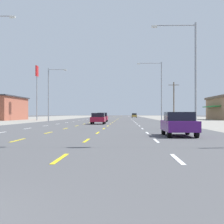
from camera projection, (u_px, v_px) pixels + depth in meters
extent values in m
plane|color=#4C4C4F|center=(106.00, 121.00, 70.12)|extent=(572.00, 572.00, 0.00)
cube|color=white|center=(0.00, 133.00, 26.34)|extent=(0.14, 2.60, 0.01)
cube|color=white|center=(28.00, 128.00, 33.84)|extent=(0.14, 2.60, 0.01)
cube|color=white|center=(45.00, 126.00, 41.33)|extent=(0.14, 2.60, 0.01)
cube|color=white|center=(58.00, 124.00, 48.83)|extent=(0.14, 2.60, 0.01)
cube|color=white|center=(67.00, 123.00, 56.32)|extent=(0.14, 2.60, 0.01)
cube|color=white|center=(74.00, 122.00, 63.82)|extent=(0.14, 2.60, 0.01)
cube|color=white|center=(79.00, 121.00, 71.31)|extent=(0.14, 2.60, 0.01)
cube|color=white|center=(83.00, 120.00, 78.81)|extent=(0.14, 2.60, 0.01)
cube|color=white|center=(87.00, 120.00, 86.30)|extent=(0.14, 2.60, 0.01)
cube|color=white|center=(90.00, 119.00, 93.80)|extent=(0.14, 2.60, 0.01)
cube|color=white|center=(93.00, 119.00, 101.29)|extent=(0.14, 2.60, 0.01)
cube|color=white|center=(95.00, 118.00, 108.78)|extent=(0.14, 2.60, 0.01)
cube|color=white|center=(97.00, 118.00, 116.28)|extent=(0.14, 2.60, 0.01)
cube|color=white|center=(99.00, 118.00, 123.77)|extent=(0.14, 2.60, 0.01)
cube|color=white|center=(100.00, 118.00, 131.27)|extent=(0.14, 2.60, 0.01)
cube|color=white|center=(102.00, 117.00, 138.76)|extent=(0.14, 2.60, 0.01)
cube|color=white|center=(103.00, 117.00, 146.26)|extent=(0.14, 2.60, 0.01)
cube|color=white|center=(104.00, 117.00, 153.75)|extent=(0.14, 2.60, 0.01)
cube|color=white|center=(105.00, 117.00, 161.25)|extent=(0.14, 2.60, 0.01)
cube|color=white|center=(106.00, 117.00, 168.74)|extent=(0.14, 2.60, 0.01)
cube|color=white|center=(107.00, 117.00, 176.24)|extent=(0.14, 2.60, 0.01)
cube|color=white|center=(107.00, 117.00, 183.73)|extent=(0.14, 2.60, 0.01)
cube|color=white|center=(108.00, 116.00, 191.23)|extent=(0.14, 2.60, 0.01)
cube|color=white|center=(109.00, 116.00, 198.72)|extent=(0.14, 2.60, 0.01)
cube|color=white|center=(109.00, 116.00, 206.22)|extent=(0.14, 2.60, 0.01)
cube|color=white|center=(110.00, 116.00, 213.71)|extent=(0.14, 2.60, 0.01)
cube|color=white|center=(110.00, 116.00, 221.21)|extent=(0.14, 2.60, 0.01)
cube|color=yellow|center=(18.00, 140.00, 18.72)|extent=(0.14, 2.60, 0.01)
cube|color=yellow|center=(49.00, 133.00, 26.21)|extent=(0.14, 2.60, 0.01)
cube|color=yellow|center=(66.00, 129.00, 33.71)|extent=(0.14, 2.60, 0.01)
cube|color=yellow|center=(76.00, 126.00, 41.20)|extent=(0.14, 2.60, 0.01)
cube|color=yellow|center=(84.00, 124.00, 48.70)|extent=(0.14, 2.60, 0.01)
cube|color=yellow|center=(90.00, 123.00, 56.19)|extent=(0.14, 2.60, 0.01)
cube|color=yellow|center=(94.00, 122.00, 63.69)|extent=(0.14, 2.60, 0.01)
cube|color=yellow|center=(97.00, 121.00, 71.18)|extent=(0.14, 2.60, 0.01)
cube|color=yellow|center=(100.00, 120.00, 78.68)|extent=(0.14, 2.60, 0.01)
cube|color=yellow|center=(102.00, 120.00, 86.17)|extent=(0.14, 2.60, 0.01)
cube|color=yellow|center=(104.00, 119.00, 93.67)|extent=(0.14, 2.60, 0.01)
cube|color=yellow|center=(105.00, 119.00, 101.16)|extent=(0.14, 2.60, 0.01)
cube|color=yellow|center=(107.00, 118.00, 108.66)|extent=(0.14, 2.60, 0.01)
cube|color=yellow|center=(108.00, 118.00, 116.15)|extent=(0.14, 2.60, 0.01)
cube|color=yellow|center=(109.00, 118.00, 123.65)|extent=(0.14, 2.60, 0.01)
cube|color=yellow|center=(110.00, 118.00, 131.14)|extent=(0.14, 2.60, 0.01)
cube|color=yellow|center=(111.00, 117.00, 138.64)|extent=(0.14, 2.60, 0.01)
cube|color=yellow|center=(112.00, 117.00, 146.13)|extent=(0.14, 2.60, 0.01)
cube|color=yellow|center=(112.00, 117.00, 153.63)|extent=(0.14, 2.60, 0.01)
cube|color=yellow|center=(113.00, 117.00, 161.12)|extent=(0.14, 2.60, 0.01)
cube|color=yellow|center=(113.00, 117.00, 168.62)|extent=(0.14, 2.60, 0.01)
cube|color=yellow|center=(114.00, 117.00, 176.11)|extent=(0.14, 2.60, 0.01)
cube|color=yellow|center=(114.00, 117.00, 183.61)|extent=(0.14, 2.60, 0.01)
cube|color=yellow|center=(115.00, 116.00, 191.10)|extent=(0.14, 2.60, 0.01)
cube|color=yellow|center=(115.00, 116.00, 198.60)|extent=(0.14, 2.60, 0.01)
cube|color=yellow|center=(116.00, 116.00, 206.09)|extent=(0.14, 2.60, 0.01)
cube|color=yellow|center=(116.00, 116.00, 213.59)|extent=(0.14, 2.60, 0.01)
cube|color=yellow|center=(116.00, 116.00, 221.08)|extent=(0.14, 2.60, 0.01)
cube|color=yellow|center=(60.00, 158.00, 11.10)|extent=(0.14, 2.60, 0.01)
cube|color=yellow|center=(86.00, 140.00, 18.59)|extent=(0.14, 2.60, 0.01)
cube|color=yellow|center=(98.00, 133.00, 26.09)|extent=(0.14, 2.60, 0.01)
cube|color=yellow|center=(104.00, 129.00, 33.58)|extent=(0.14, 2.60, 0.01)
cube|color=yellow|center=(108.00, 126.00, 41.08)|extent=(0.14, 2.60, 0.01)
cube|color=yellow|center=(111.00, 124.00, 48.57)|extent=(0.14, 2.60, 0.01)
cube|color=yellow|center=(112.00, 123.00, 56.07)|extent=(0.14, 2.60, 0.01)
cube|color=yellow|center=(114.00, 122.00, 63.56)|extent=(0.14, 2.60, 0.01)
cube|color=yellow|center=(115.00, 121.00, 71.06)|extent=(0.14, 2.60, 0.01)
cube|color=yellow|center=(116.00, 120.00, 78.55)|extent=(0.14, 2.60, 0.01)
cube|color=yellow|center=(117.00, 120.00, 86.05)|extent=(0.14, 2.60, 0.01)
cube|color=yellow|center=(118.00, 119.00, 93.54)|extent=(0.14, 2.60, 0.01)
cube|color=yellow|center=(118.00, 119.00, 101.04)|extent=(0.14, 2.60, 0.01)
cube|color=yellow|center=(119.00, 118.00, 108.53)|extent=(0.14, 2.60, 0.01)
cube|color=yellow|center=(119.00, 118.00, 116.03)|extent=(0.14, 2.60, 0.01)
cube|color=yellow|center=(120.00, 118.00, 123.52)|extent=(0.14, 2.60, 0.01)
cube|color=yellow|center=(120.00, 118.00, 131.02)|extent=(0.14, 2.60, 0.01)
cube|color=yellow|center=(120.00, 117.00, 138.51)|extent=(0.14, 2.60, 0.01)
cube|color=yellow|center=(120.00, 117.00, 146.01)|extent=(0.14, 2.60, 0.01)
cube|color=yellow|center=(121.00, 117.00, 153.50)|extent=(0.14, 2.60, 0.01)
cube|color=yellow|center=(121.00, 117.00, 161.00)|extent=(0.14, 2.60, 0.01)
cube|color=yellow|center=(121.00, 117.00, 168.49)|extent=(0.14, 2.60, 0.01)
cube|color=yellow|center=(121.00, 117.00, 175.99)|extent=(0.14, 2.60, 0.01)
cube|color=yellow|center=(121.00, 117.00, 183.48)|extent=(0.14, 2.60, 0.01)
cube|color=yellow|center=(122.00, 116.00, 190.98)|extent=(0.14, 2.60, 0.01)
cube|color=yellow|center=(122.00, 116.00, 198.47)|extent=(0.14, 2.60, 0.01)
cube|color=yellow|center=(122.00, 116.00, 205.97)|extent=(0.14, 2.60, 0.01)
cube|color=yellow|center=(122.00, 116.00, 213.46)|extent=(0.14, 2.60, 0.01)
cube|color=yellow|center=(122.00, 116.00, 220.95)|extent=(0.14, 2.60, 0.01)
cube|color=white|center=(177.00, 159.00, 10.97)|extent=(0.14, 2.60, 0.01)
cube|color=white|center=(156.00, 141.00, 18.46)|extent=(0.14, 2.60, 0.01)
cube|color=white|center=(147.00, 133.00, 25.96)|extent=(0.14, 2.60, 0.01)
cube|color=white|center=(142.00, 129.00, 33.45)|extent=(0.14, 2.60, 0.01)
cube|color=white|center=(139.00, 126.00, 40.95)|extent=(0.14, 2.60, 0.01)
cube|color=white|center=(137.00, 124.00, 48.44)|extent=(0.14, 2.60, 0.01)
cube|color=white|center=(136.00, 123.00, 55.94)|extent=(0.14, 2.60, 0.01)
cube|color=white|center=(134.00, 122.00, 63.43)|extent=(0.14, 2.60, 0.01)
cube|color=white|center=(133.00, 121.00, 70.93)|extent=(0.14, 2.60, 0.01)
cube|color=white|center=(133.00, 120.00, 78.42)|extent=(0.14, 2.60, 0.01)
cube|color=white|center=(132.00, 120.00, 85.92)|extent=(0.14, 2.60, 0.01)
cube|color=white|center=(131.00, 119.00, 93.41)|extent=(0.14, 2.60, 0.01)
cube|color=white|center=(131.00, 119.00, 100.91)|extent=(0.14, 2.60, 0.01)
cube|color=white|center=(131.00, 118.00, 108.40)|extent=(0.14, 2.60, 0.01)
cube|color=white|center=(130.00, 118.00, 115.90)|extent=(0.14, 2.60, 0.01)
cube|color=white|center=(130.00, 118.00, 123.39)|extent=(0.14, 2.60, 0.01)
cube|color=white|center=(130.00, 118.00, 130.89)|extent=(0.14, 2.60, 0.01)
cube|color=white|center=(130.00, 117.00, 138.38)|extent=(0.14, 2.60, 0.01)
cube|color=white|center=(129.00, 117.00, 145.88)|extent=(0.14, 2.60, 0.01)
cube|color=white|center=(129.00, 117.00, 153.37)|extent=(0.14, 2.60, 0.01)
cube|color=white|center=(129.00, 117.00, 160.87)|extent=(0.14, 2.60, 0.01)
cube|color=white|center=(129.00, 117.00, 168.36)|extent=(0.14, 2.60, 0.01)
cube|color=white|center=(129.00, 117.00, 175.86)|extent=(0.14, 2.60, 0.01)
cube|color=white|center=(129.00, 117.00, 183.35)|extent=(0.14, 2.60, 0.01)
cube|color=white|center=(128.00, 116.00, 190.85)|extent=(0.14, 2.60, 0.01)
cube|color=white|center=(128.00, 116.00, 198.34)|extent=(0.14, 2.60, 0.01)
cube|color=white|center=(128.00, 116.00, 205.84)|extent=(0.14, 2.60, 0.01)
cube|color=white|center=(128.00, 116.00, 213.33)|extent=(0.14, 2.60, 0.01)
cube|color=white|center=(128.00, 116.00, 220.83)|extent=(0.14, 2.60, 0.01)
cube|color=#4C196B|center=(179.00, 126.00, 22.31)|extent=(1.80, 4.50, 0.62)
cube|color=black|center=(179.00, 116.00, 22.21)|extent=(1.62, 2.10, 0.52)
cylinder|color=black|center=(163.00, 130.00, 23.89)|extent=(0.22, 0.64, 0.64)
cylinder|color=black|center=(187.00, 130.00, 23.83)|extent=(0.22, 0.64, 0.64)
cylinder|color=black|center=(169.00, 132.00, 20.79)|extent=(0.22, 0.64, 0.64)
cylinder|color=black|center=(197.00, 132.00, 20.73)|extent=(0.22, 0.64, 0.64)
cube|color=maroon|center=(98.00, 119.00, 48.34)|extent=(1.80, 4.50, 0.62)
cube|color=black|center=(98.00, 115.00, 48.24)|extent=(1.62, 2.10, 0.52)
cylinder|color=black|center=(93.00, 121.00, 49.91)|extent=(0.22, 0.64, 0.64)
cylinder|color=black|center=(105.00, 121.00, 49.86)|extent=(0.22, 0.64, 0.64)
cylinder|color=black|center=(91.00, 122.00, 46.82)|extent=(0.22, 0.64, 0.64)
cylinder|color=black|center=(103.00, 122.00, 46.76)|extent=(0.22, 0.64, 0.64)
cube|color=maroon|center=(103.00, 118.00, 62.89)|extent=(1.72, 3.90, 0.66)
cube|color=black|center=(102.00, 114.00, 62.64)|extent=(1.58, 1.90, 0.58)
cylinder|color=black|center=(99.00, 120.00, 64.31)|extent=(0.20, 0.60, 0.60)
cylinder|color=black|center=(107.00, 120.00, 64.26)|extent=(0.20, 0.60, 0.60)
cylinder|color=black|center=(98.00, 120.00, 61.51)|extent=(0.20, 0.60, 0.60)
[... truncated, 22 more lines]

